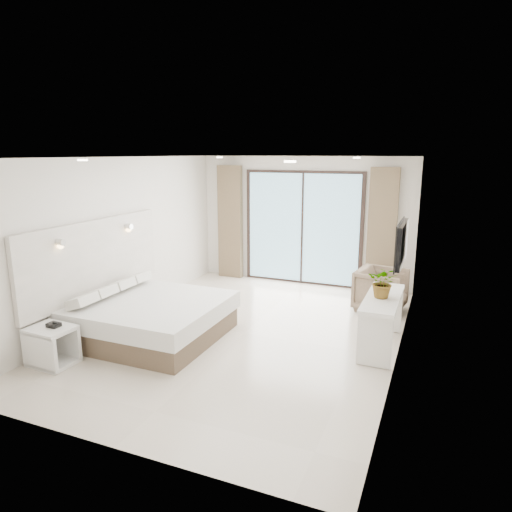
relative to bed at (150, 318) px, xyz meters
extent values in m
plane|color=beige|center=(1.27, 0.68, -0.31)|extent=(6.20, 6.20, 0.00)
cube|color=silver|center=(1.27, 3.78, 1.04)|extent=(4.60, 0.02, 2.70)
cube|color=silver|center=(1.27, -2.42, 1.04)|extent=(4.60, 0.02, 2.70)
cube|color=silver|center=(-1.03, 0.68, 1.04)|extent=(0.02, 6.20, 2.70)
cube|color=silver|center=(3.57, 0.68, 1.04)|extent=(0.02, 6.20, 2.70)
cube|color=white|center=(1.27, 0.68, 2.39)|extent=(4.60, 6.20, 0.02)
cube|color=silver|center=(-0.98, 0.00, 0.84)|extent=(0.08, 3.00, 1.20)
cube|color=black|center=(3.52, 0.95, 1.24)|extent=(0.06, 1.00, 0.58)
cube|color=black|center=(3.48, 0.95, 1.24)|extent=(0.02, 1.04, 0.62)
cube|color=black|center=(1.27, 3.75, 0.89)|extent=(2.56, 0.04, 2.42)
cube|color=#7EB2CA|center=(1.27, 3.72, 0.89)|extent=(2.40, 0.01, 2.30)
cube|color=brown|center=(-0.38, 3.64, 0.94)|extent=(0.55, 0.14, 2.50)
cube|color=brown|center=(2.92, 3.64, 0.94)|extent=(0.55, 0.14, 2.50)
cylinder|color=white|center=(-0.03, -1.12, 2.37)|extent=(0.12, 0.12, 0.02)
cylinder|color=white|center=(2.57, -1.12, 2.37)|extent=(0.12, 0.12, 0.02)
cylinder|color=white|center=(-0.03, 2.48, 2.37)|extent=(0.12, 0.12, 0.02)
cylinder|color=white|center=(2.57, 2.48, 2.37)|extent=(0.12, 0.12, 0.02)
cube|color=brown|center=(0.02, 0.00, -0.15)|extent=(2.00, 1.90, 0.32)
cube|color=silver|center=(0.02, 0.00, 0.14)|extent=(2.08, 1.98, 0.26)
cube|color=silver|center=(-0.68, -0.65, 0.35)|extent=(0.28, 0.40, 0.14)
cube|color=silver|center=(-0.68, -0.22, 0.35)|extent=(0.28, 0.40, 0.14)
cube|color=silver|center=(-0.68, 0.22, 0.35)|extent=(0.28, 0.40, 0.14)
cube|color=silver|center=(-0.68, 0.65, 0.35)|extent=(0.28, 0.40, 0.14)
cube|color=white|center=(-0.66, -1.29, 0.19)|extent=(0.59, 0.49, 0.05)
cube|color=white|center=(-0.66, -1.29, -0.27)|extent=(0.59, 0.49, 0.05)
cube|color=white|center=(-0.66, -1.49, -0.05)|extent=(0.57, 0.08, 0.47)
cube|color=white|center=(-0.66, -1.08, -0.05)|extent=(0.57, 0.08, 0.47)
cube|color=black|center=(-0.63, -1.25, 0.24)|extent=(0.17, 0.13, 0.05)
cube|color=white|center=(3.31, 0.95, 0.43)|extent=(0.47, 1.49, 0.06)
cube|color=white|center=(3.31, 0.28, 0.05)|extent=(0.45, 0.06, 0.71)
cube|color=white|center=(3.31, 1.62, 0.05)|extent=(0.45, 0.06, 0.71)
imported|color=#33662D|center=(3.31, 0.90, 0.64)|extent=(0.42, 0.47, 0.35)
imported|color=#7F6453|center=(3.09, 2.59, 0.11)|extent=(0.87, 0.91, 0.83)
camera|label=1|loc=(4.00, -5.46, 2.46)|focal=32.00mm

